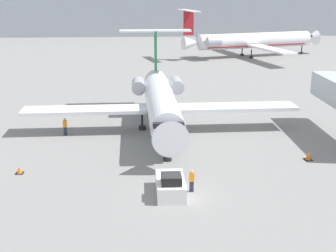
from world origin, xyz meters
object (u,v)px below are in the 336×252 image
(pushback_tug, at_px, (170,185))
(traffic_cone_left, at_px, (19,170))
(airplane_main, at_px, (161,102))
(worker_by_wing, at_px, (65,126))
(traffic_cone_right, at_px, (308,156))
(worker_near_tug, at_px, (192,180))
(airplane_parked_far_left, at_px, (251,40))

(pushback_tug, distance_m, traffic_cone_left, 13.52)
(airplane_main, relative_size, worker_by_wing, 15.99)
(worker_by_wing, relative_size, traffic_cone_left, 2.80)
(airplane_main, height_order, traffic_cone_right, airplane_main)
(worker_near_tug, bearing_deg, pushback_tug, -168.99)
(worker_by_wing, distance_m, airplane_parked_far_left, 63.41)
(pushback_tug, bearing_deg, traffic_cone_right, 26.43)
(worker_near_tug, relative_size, traffic_cone_left, 2.73)
(traffic_cone_right, bearing_deg, traffic_cone_left, -176.26)
(pushback_tug, relative_size, traffic_cone_left, 6.20)
(airplane_main, bearing_deg, worker_by_wing, -174.20)
(traffic_cone_left, relative_size, traffic_cone_right, 0.80)
(airplane_main, xyz_separation_m, traffic_cone_left, (-12.65, -11.48, -2.96))
(traffic_cone_left, bearing_deg, traffic_cone_right, 3.74)
(worker_near_tug, height_order, worker_by_wing, worker_by_wing)
(pushback_tug, height_order, worker_near_tug, pushback_tug)
(airplane_main, relative_size, airplane_parked_far_left, 0.90)
(worker_by_wing, relative_size, traffic_cone_right, 2.25)
(pushback_tug, height_order, traffic_cone_right, pushback_tug)
(worker_by_wing, relative_size, airplane_parked_far_left, 0.06)
(worker_near_tug, relative_size, airplane_parked_far_left, 0.06)
(worker_by_wing, bearing_deg, worker_near_tug, -51.45)
(worker_by_wing, height_order, traffic_cone_left, worker_by_wing)
(traffic_cone_left, height_order, traffic_cone_right, traffic_cone_right)
(pushback_tug, relative_size, worker_near_tug, 2.27)
(worker_near_tug, xyz_separation_m, worker_by_wing, (-11.92, 14.95, 0.03))
(pushback_tug, bearing_deg, airplane_main, 89.88)
(worker_near_tug, distance_m, worker_by_wing, 19.12)
(pushback_tug, relative_size, worker_by_wing, 2.21)
(airplane_main, relative_size, worker_near_tug, 16.38)
(airplane_main, distance_m, worker_near_tug, 16.24)
(airplane_main, height_order, traffic_cone_left, airplane_main)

